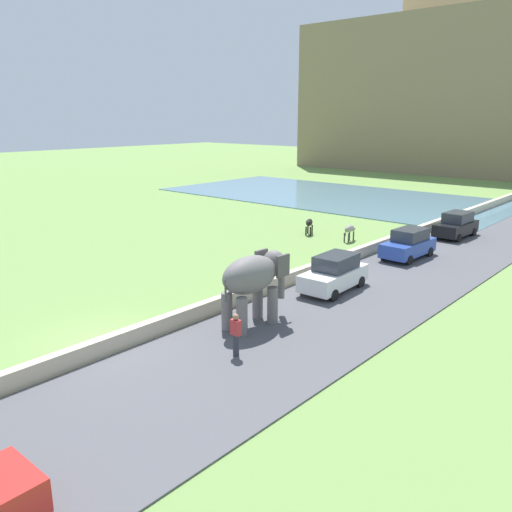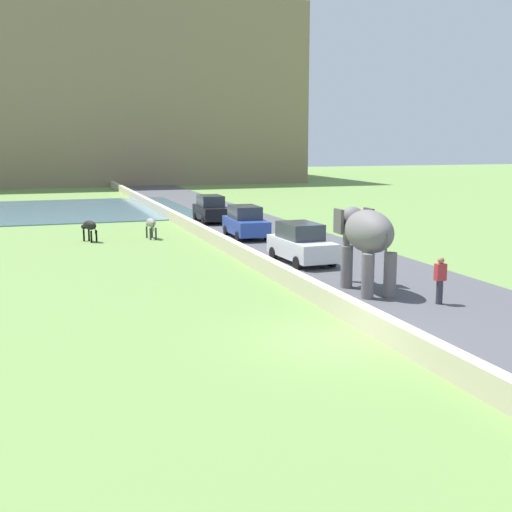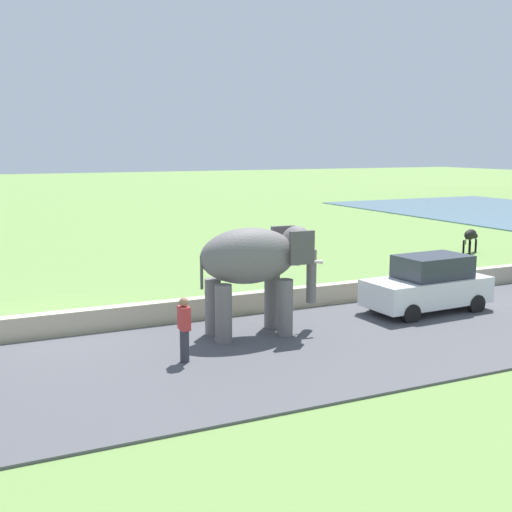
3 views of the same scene
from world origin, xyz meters
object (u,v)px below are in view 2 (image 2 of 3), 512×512
(person_beside_elephant, at_px, (440,280))
(cow_grey, at_px, (151,224))
(car_blue, at_px, (245,222))
(cow_black, at_px, (89,226))
(elephant, at_px, (366,236))
(car_black, at_px, (211,209))
(car_white, at_px, (301,243))

(person_beside_elephant, xyz_separation_m, cow_grey, (-6.41, 18.05, -0.04))
(person_beside_elephant, bearing_deg, car_blue, 94.88)
(car_blue, height_order, cow_black, car_blue)
(elephant, relative_size, car_black, 0.86)
(car_white, xyz_separation_m, cow_grey, (-5.00, 9.60, -0.06))
(elephant, height_order, cow_black, elephant)
(cow_grey, bearing_deg, person_beside_elephant, -70.44)
(car_white, xyz_separation_m, cow_black, (-8.32, 9.56, -0.06))
(cow_grey, relative_size, cow_black, 1.01)
(car_blue, bearing_deg, elephant, -89.97)
(cow_black, bearing_deg, person_beside_elephant, -61.61)
(car_blue, bearing_deg, car_black, 90.00)
(cow_black, bearing_deg, car_blue, -10.28)
(person_beside_elephant, xyz_separation_m, car_blue, (-1.41, 16.50, 0.03))
(elephant, xyz_separation_m, cow_black, (-8.33, 15.46, -1.20))
(car_white, relative_size, car_black, 1.01)
(elephant, distance_m, cow_grey, 16.34)
(person_beside_elephant, relative_size, cow_grey, 1.16)
(elephant, height_order, person_beside_elephant, elephant)
(car_white, bearing_deg, person_beside_elephant, -80.51)
(car_black, bearing_deg, cow_grey, -130.33)
(car_white, bearing_deg, cow_black, 131.04)
(car_blue, distance_m, car_black, 7.45)
(elephant, distance_m, car_black, 21.43)
(car_blue, bearing_deg, cow_grey, 162.78)
(person_beside_elephant, height_order, cow_black, person_beside_elephant)
(cow_grey, bearing_deg, car_blue, -17.22)
(cow_grey, distance_m, cow_black, 3.32)
(elephant, relative_size, cow_black, 2.51)
(elephant, bearing_deg, car_black, 90.02)
(person_beside_elephant, height_order, car_black, car_black)
(car_black, bearing_deg, car_blue, -90.00)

